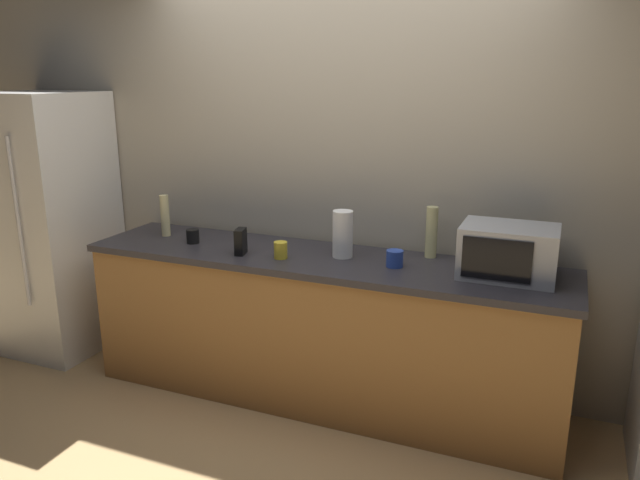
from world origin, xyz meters
The scene contains 12 objects.
ground_plane centered at (0.00, 0.00, 0.00)m, with size 8.00×8.00×0.00m, color tan.
back_wall centered at (0.00, 0.81, 1.35)m, with size 6.40×0.10×2.70m, color #B2A893.
counter_run centered at (0.00, 0.40, 0.45)m, with size 2.84×0.64×0.90m.
refrigerator centered at (-2.05, 0.40, 0.90)m, with size 0.72×0.73×1.80m.
microwave centered at (1.03, 0.45, 1.04)m, with size 0.48×0.35×0.27m.
paper_towel_roll centered at (0.12, 0.45, 1.04)m, with size 0.12×0.12×0.27m, color white.
cordless_phone centered at (-0.45, 0.28, 0.98)m, with size 0.05×0.11×0.15m, color black.
bottle_hand_soap centered at (-1.10, 0.45, 1.03)m, with size 0.06×0.06×0.27m, color beige.
bottle_vinegar centered at (0.59, 0.64, 1.05)m, with size 0.07×0.07×0.30m, color beige.
mug_black centered at (-0.84, 0.37, 0.94)m, with size 0.08×0.08×0.09m, color black.
mug_yellow centered at (-0.20, 0.29, 0.95)m, with size 0.08×0.08×0.10m, color yellow.
mug_blue centered at (0.45, 0.39, 0.95)m, with size 0.09×0.09×0.09m, color #2D4CB2.
Camera 1 is at (1.27, -2.69, 1.93)m, focal length 34.13 mm.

